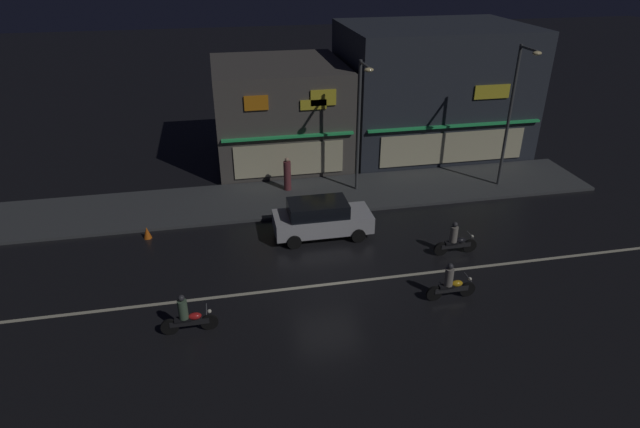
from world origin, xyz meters
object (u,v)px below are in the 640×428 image
object	(u,v)px
streetlamp_west	(360,117)
traffic_cone	(147,233)
motorcycle_opposite_lane	(455,241)
parked_car_near_kerb	(321,218)
streetlamp_mid	(513,107)
motorcycle_following	(451,284)
pedestrian_on_sidewalk	(287,175)
motorcycle_lead	(187,317)

from	to	relation	value
streetlamp_west	traffic_cone	bearing A→B (deg)	-165.18
streetlamp_west	motorcycle_opposite_lane	size ratio (longest dim) A/B	3.51
parked_car_near_kerb	traffic_cone	world-z (taller)	parked_car_near_kerb
motorcycle_opposite_lane	parked_car_near_kerb	bearing A→B (deg)	155.53
streetlamp_mid	motorcycle_opposite_lane	size ratio (longest dim) A/B	3.83
streetlamp_mid	motorcycle_following	world-z (taller)	streetlamp_mid
parked_car_near_kerb	motorcycle_opposite_lane	size ratio (longest dim) A/B	2.26
parked_car_near_kerb	traffic_cone	xyz separation A→B (m)	(-7.62, 1.26, -0.59)
motorcycle_opposite_lane	streetlamp_west	bearing A→B (deg)	112.66
pedestrian_on_sidewalk	traffic_cone	distance (m)	7.72
streetlamp_mid	motorcycle_following	bearing A→B (deg)	-127.62
motorcycle_following	pedestrian_on_sidewalk	bearing A→B (deg)	-73.13
motorcycle_lead	traffic_cone	bearing A→B (deg)	-76.08
parked_car_near_kerb	motorcycle_following	xyz separation A→B (m)	(3.69, -5.54, -0.24)
streetlamp_mid	parked_car_near_kerb	xyz separation A→B (m)	(-10.36, -3.11, -3.55)
motorcycle_following	streetlamp_west	bearing A→B (deg)	-90.89
streetlamp_west	parked_car_near_kerb	world-z (taller)	streetlamp_west
streetlamp_west	motorcycle_lead	world-z (taller)	streetlamp_west
parked_car_near_kerb	traffic_cone	distance (m)	7.74
streetlamp_mid	pedestrian_on_sidewalk	size ratio (longest dim) A/B	4.07
pedestrian_on_sidewalk	streetlamp_mid	bearing A→B (deg)	37.37
streetlamp_mid	motorcycle_opposite_lane	bearing A→B (deg)	-132.04
motorcycle_following	motorcycle_opposite_lane	distance (m)	3.25
motorcycle_lead	motorcycle_opposite_lane	world-z (taller)	same
motorcycle_lead	motorcycle_opposite_lane	bearing A→B (deg)	-166.60
streetlamp_mid	motorcycle_opposite_lane	world-z (taller)	streetlamp_mid
pedestrian_on_sidewalk	parked_car_near_kerb	size ratio (longest dim) A/B	0.42
streetlamp_mid	motorcycle_lead	world-z (taller)	streetlamp_mid
motorcycle_following	motorcycle_opposite_lane	xyz separation A→B (m)	(1.48, 2.90, 0.00)
motorcycle_following	motorcycle_lead	bearing A→B (deg)	-6.26
streetlamp_mid	pedestrian_on_sidewalk	xyz separation A→B (m)	(-11.17, 1.75, -3.46)
parked_car_near_kerb	streetlamp_mid	bearing A→B (deg)	16.71
motorcycle_opposite_lane	traffic_cone	xyz separation A→B (m)	(-12.79, 3.90, -0.36)
motorcycle_following	traffic_cone	distance (m)	13.20
pedestrian_on_sidewalk	motorcycle_following	xyz separation A→B (m)	(4.50, -10.40, -0.33)
pedestrian_on_sidewalk	parked_car_near_kerb	bearing A→B (deg)	-34.25
motorcycle_lead	parked_car_near_kerb	bearing A→B (deg)	-137.29
pedestrian_on_sidewalk	streetlamp_west	bearing A→B (deg)	32.78
streetlamp_west	motorcycle_lead	distance (m)	13.24
streetlamp_west	pedestrian_on_sidewalk	xyz separation A→B (m)	(-3.56, 0.85, -3.14)
motorcycle_opposite_lane	traffic_cone	size ratio (longest dim) A/B	3.45
parked_car_near_kerb	motorcycle_following	size ratio (longest dim) A/B	2.26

